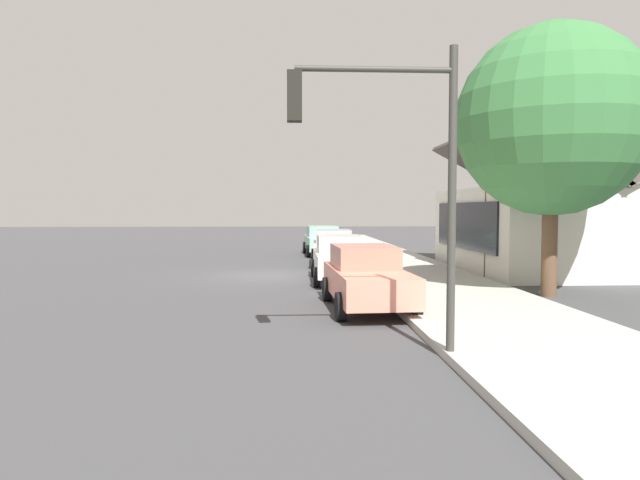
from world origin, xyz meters
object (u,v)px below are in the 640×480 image
car_seafoam (323,240)px  car_coral (366,277)px  car_silver (333,247)px  traffic_light_main (389,151)px  shade_tree (552,121)px  car_ivory (340,258)px  utility_pole_wooden (489,171)px  fire_hydrant_red (378,264)px

car_seafoam → car_coral: 16.78m
car_silver → traffic_light_main: size_ratio=0.89×
shade_tree → traffic_light_main: bearing=-41.6°
car_ivory → utility_pole_wooden: size_ratio=0.61×
car_ivory → fire_hydrant_red: bearing=124.9°
car_seafoam → car_silver: bearing=-0.6°
car_ivory → fire_hydrant_red: 1.87m
car_ivory → utility_pole_wooden: bearing=97.9°
car_coral → shade_tree: 7.20m
traffic_light_main → fire_hydrant_red: bearing=171.7°
car_silver → car_coral: 11.13m
shade_tree → utility_pole_wooden: shade_tree is taller
shade_tree → car_seafoam: bearing=-159.3°
shade_tree → car_silver: bearing=-149.5°
car_ivory → fire_hydrant_red: car_ivory is taller
car_silver → traffic_light_main: traffic_light_main is taller
car_seafoam → fire_hydrant_red: bearing=6.0°
car_coral → shade_tree: (-1.71, 5.56, 4.23)m
car_seafoam → utility_pole_wooden: 12.32m
car_coral → traffic_light_main: traffic_light_main is taller
car_seafoam → fire_hydrant_red: (10.25, 1.48, -0.32)m
car_seafoam → car_silver: size_ratio=1.02×
traffic_light_main → fire_hydrant_red: size_ratio=7.32×
car_seafoam → car_silver: (5.65, 0.15, -0.00)m
utility_pole_wooden → car_seafoam: bearing=-152.6°
car_coral → utility_pole_wooden: 8.76m
car_seafoam → shade_tree: 16.66m
car_coral → traffic_light_main: (4.91, -0.31, 2.68)m
shade_tree → utility_pole_wooden: 4.63m
car_coral → utility_pole_wooden: bearing=136.5°
utility_pole_wooden → fire_hydrant_red: size_ratio=10.56×
shade_tree → utility_pole_wooden: size_ratio=1.04×
fire_hydrant_red → traffic_light_main: bearing=-8.3°
car_seafoam → car_ivory: 11.29m
car_ivory → traffic_light_main: size_ratio=0.89×
shade_tree → fire_hydrant_red: shade_tree is taller
car_seafoam → traffic_light_main: traffic_light_main is taller
shade_tree → car_coral: bearing=-72.9°
traffic_light_main → utility_pole_wooden: utility_pole_wooden is taller
utility_pole_wooden → fire_hydrant_red: utility_pole_wooden is taller
utility_pole_wooden → car_silver: bearing=-132.8°
car_ivory → car_coral: (5.49, 0.18, -0.00)m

